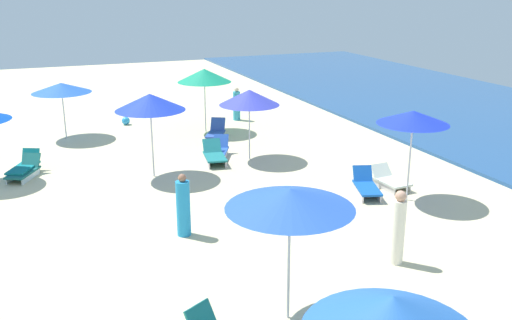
{
  "coord_description": "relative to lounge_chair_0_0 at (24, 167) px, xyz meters",
  "views": [
    {
      "loc": [
        14.44,
        4.12,
        6.0
      ],
      "look_at": [
        0.05,
        9.82,
        1.16
      ],
      "focal_mm": 40.26,
      "sensor_mm": 36.0,
      "label": 1
    }
  ],
  "objects": [
    {
      "name": "umbrella_6",
      "position": [
        -3.22,
        7.06,
        2.08
      ],
      "size": [
        2.19,
        2.19,
        2.62
      ],
      "color": "silver",
      "rests_on": "ground_plane"
    },
    {
      "name": "lounge_chair_0_0",
      "position": [
        0.0,
        0.0,
        0.0
      ],
      "size": [
        1.55,
        1.12,
        0.73
      ],
      "rotation": [
        0.0,
        0.0,
        1.14
      ],
      "color": "silver",
      "rests_on": "ground_plane"
    },
    {
      "name": "lounge_chair_0_1",
      "position": [
        0.28,
        -0.01,
        -0.04
      ],
      "size": [
        1.53,
        1.17,
        0.65
      ],
      "rotation": [
        0.0,
        0.0,
        1.09
      ],
      "color": "silver",
      "rests_on": "ground_plane"
    },
    {
      "name": "lounge_chair_3_1",
      "position": [
        5.59,
        9.3,
        -0.02
      ],
      "size": [
        1.56,
        1.01,
        0.7
      ],
      "rotation": [
        0.0,
        0.0,
        1.25
      ],
      "color": "silver",
      "rests_on": "ground_plane"
    },
    {
      "name": "umbrella_7",
      "position": [
        10.62,
        4.47,
        2.1
      ],
      "size": [
        2.31,
        2.31,
        2.56
      ],
      "color": "silver",
      "rests_on": "ground_plane"
    },
    {
      "name": "umbrella_4",
      "position": [
        1.05,
        7.37,
        1.94
      ],
      "size": [
        2.09,
        2.09,
        2.47
      ],
      "color": "silver",
      "rests_on": "ground_plane"
    },
    {
      "name": "lounge_chair_4_1",
      "position": [
        0.38,
        6.47,
        -0.03
      ],
      "size": [
        1.44,
        1.1,
        0.69
      ],
      "rotation": [
        0.0,
        0.0,
        1.1
      ],
      "color": "silver",
      "rests_on": "ground_plane"
    },
    {
      "name": "beachgoer_1",
      "position": [
        9.52,
        7.62,
        0.55
      ],
      "size": [
        0.31,
        0.31,
        1.71
      ],
      "rotation": [
        0.0,
        0.0,
        3.08
      ],
      "color": "white",
      "rests_on": "ground_plane"
    },
    {
      "name": "lounge_chair_4_0",
      "position": [
        1.0,
        6.09,
        -0.0
      ],
      "size": [
        1.53,
        0.84,
        0.7
      ],
      "rotation": [
        0.0,
        0.0,
        1.43
      ],
      "color": "silver",
      "rests_on": "ground_plane"
    },
    {
      "name": "umbrella_5",
      "position": [
        -4.34,
        1.58,
        1.75
      ],
      "size": [
        2.29,
        2.29,
        2.22
      ],
      "color": "silver",
      "rests_on": "ground_plane"
    },
    {
      "name": "beachgoer_0",
      "position": [
        6.35,
        3.61,
        0.47
      ],
      "size": [
        0.35,
        0.35,
        1.59
      ],
      "rotation": [
        0.0,
        0.0,
        1.55
      ],
      "color": "#2490CF",
      "rests_on": "ground_plane"
    },
    {
      "name": "beach_ball_2",
      "position": [
        -5.67,
        4.17,
        -0.1
      ],
      "size": [
        0.35,
        0.35,
        0.35
      ],
      "primitive_type": "sphere",
      "color": "#2690D0",
      "rests_on": "ground_plane"
    },
    {
      "name": "umbrella_1",
      "position": [
        1.64,
        3.85,
        2.15
      ],
      "size": [
        2.19,
        2.19,
        2.69
      ],
      "color": "silver",
      "rests_on": "ground_plane"
    },
    {
      "name": "umbrella_3",
      "position": [
        6.39,
        10.15,
        2.15
      ],
      "size": [
        1.99,
        1.99,
        2.61
      ],
      "color": "silver",
      "rests_on": "ground_plane"
    },
    {
      "name": "lounge_chair_3_0",
      "position": [
        5.32,
        10.29,
        -0.03
      ],
      "size": [
        1.32,
        0.77,
        0.6
      ],
      "rotation": [
        0.0,
        0.0,
        1.65
      ],
      "color": "silver",
      "rests_on": "ground_plane"
    },
    {
      "name": "lounge_chair_6_0",
      "position": [
        -2.05,
        7.13,
        -0.03
      ],
      "size": [
        1.44,
        1.16,
        0.73
      ],
      "rotation": [
        0.0,
        0.0,
        1.06
      ],
      "color": "silver",
      "rests_on": "ground_plane"
    },
    {
      "name": "umbrella_2",
      "position": [
        14.43,
        3.97,
        2.14
      ],
      "size": [
        2.07,
        2.07,
        2.66
      ],
      "color": "silver",
      "rests_on": "ground_plane"
    },
    {
      "name": "beachgoer_2",
      "position": [
        -4.74,
        8.98,
        0.42
      ],
      "size": [
        0.37,
        0.37,
        1.49
      ],
      "rotation": [
        0.0,
        0.0,
        1.72
      ],
      "color": "#349DB9",
      "rests_on": "ground_plane"
    }
  ]
}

